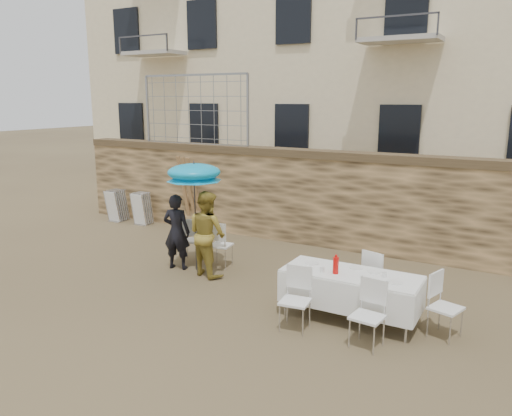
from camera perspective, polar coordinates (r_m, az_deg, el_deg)
The scene contains 17 objects.
ground at distance 8.27m, azimuth -10.15°, elevation -12.12°, with size 80.00×80.00×0.00m, color brown.
stone_wall at distance 12.03m, azimuth 4.87°, elevation 1.31°, with size 13.00×0.50×2.20m, color olive.
chain_link_fence at distance 13.33m, azimuth -7.00°, elevation 11.00°, with size 3.20×0.06×1.80m, color gray, non-canonical shape.
man_suit at distance 10.21m, azimuth -9.06°, elevation -2.70°, with size 0.56×0.37×1.55m, color black.
woman_dress at distance 9.76m, azimuth -5.60°, elevation -2.92°, with size 0.82×0.64×1.68m, color gold.
umbrella at distance 9.81m, azimuth -7.09°, elevation 3.71°, with size 1.08×1.08×2.06m.
couple_chair_left at distance 10.71m, azimuth -7.18°, elevation -3.56°, with size 0.48×0.48×0.96m, color white, non-canonical shape.
couple_chair_right at distance 10.32m, azimuth -4.04°, elevation -4.11°, with size 0.48×0.48×0.96m, color white, non-canonical shape.
banquet_table at distance 7.92m, azimuth 10.81°, elevation -7.58°, with size 2.10×0.85×0.78m.
soda_bottle at distance 7.79m, azimuth 9.10°, elevation -6.50°, with size 0.09×0.09×0.26m, color red.
table_chair_front_left at distance 7.56m, azimuth 4.49°, elevation -10.42°, with size 0.48×0.48×0.96m, color white, non-canonical shape.
table_chair_front_right at distance 7.21m, azimuth 12.61°, elevation -11.87°, with size 0.48×0.48×0.96m, color white, non-canonical shape.
table_chair_back at distance 8.67m, azimuth 13.71°, elevation -7.69°, with size 0.48×0.48×0.96m, color white, non-canonical shape.
table_chair_side at distance 7.82m, azimuth 20.90°, elevation -10.45°, with size 0.48×0.48×0.96m, color white, non-canonical shape.
chair_stack_left at distance 14.76m, azimuth -15.08°, elevation 0.46°, with size 0.46×0.55×0.92m, color white, non-canonical shape.
chair_stack_right at distance 14.16m, azimuth -12.47°, elevation 0.10°, with size 0.46×0.47×0.92m, color white, non-canonical shape.
wood_planks at distance 13.11m, azimuth -7.13°, elevation 1.73°, with size 0.70×0.20×2.00m, color #A37749, non-canonical shape.
Camera 1 is at (4.86, -5.76, 3.41)m, focal length 35.00 mm.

